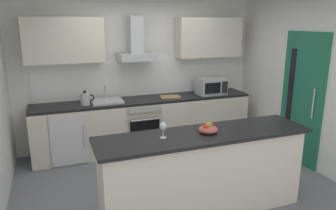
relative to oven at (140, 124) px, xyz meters
The scene contains 17 objects.
ground 1.45m from the oven, 85.44° to the right, with size 5.28×4.43×0.02m, color slate.
wall_back 0.94m from the oven, 74.99° to the left, with size 5.28×0.12×2.60m, color white.
wall_right 2.81m from the oven, 30.59° to the right, with size 0.12×4.43×2.60m, color white.
backsplash_tile 0.85m from the oven, 71.95° to the left, with size 3.64×0.02×0.66m, color white.
counter_back 0.11m from the oven, 13.57° to the left, with size 3.77×0.60×0.90m.
counter_island 2.09m from the oven, 85.09° to the right, with size 2.47×0.64×0.98m.
upper_cabinets 1.46m from the oven, 58.28° to the left, with size 3.72×0.32×0.70m.
side_door 2.66m from the oven, 30.66° to the right, with size 0.08×0.85×2.05m.
oven is the anchor object (origin of this frame).
refrigerator 1.21m from the oven, behind, with size 0.58×0.60×0.85m.
microwave 1.46m from the oven, ahead, with size 0.50×0.38×0.30m.
sink 0.73m from the oven, behind, with size 0.50×0.40×0.26m.
kettle 1.06m from the oven, behind, with size 0.29×0.15×0.24m.
range_hood 1.33m from the oven, 90.00° to the left, with size 0.62×0.45×0.72m.
wine_glass 2.19m from the oven, 98.56° to the right, with size 0.08×0.08×0.18m.
fruit_bowl 2.17m from the oven, 83.91° to the right, with size 0.22×0.22×0.13m.
chopping_board 0.71m from the oven, ahead, with size 0.34×0.22×0.02m, color tan.
Camera 1 is at (-1.49, -3.75, 2.20)m, focal length 34.16 mm.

